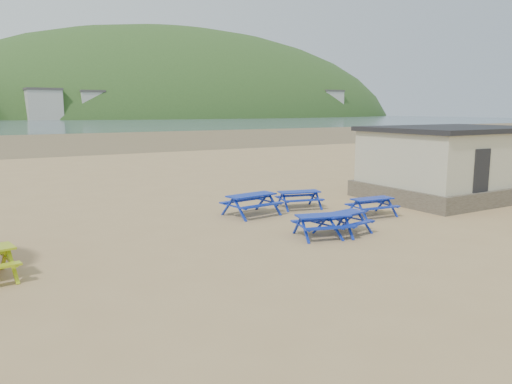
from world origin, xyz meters
TOP-DOWN VIEW (x-y plane):
  - ground at (0.00, 0.00)m, footprint 400.00×400.00m
  - wet_sand at (0.00, 55.00)m, footprint 400.00×400.00m
  - picnic_table_blue_a at (0.81, 2.21)m, footprint 2.07×1.76m
  - picnic_table_blue_b at (3.13, 2.40)m, footprint 1.90×1.67m
  - picnic_table_blue_c at (7.82, 3.30)m, footprint 1.64×1.37m
  - picnic_table_blue_d at (1.91, -1.67)m, footprint 1.80×1.54m
  - picnic_table_blue_e at (1.11, -1.67)m, footprint 1.95×1.72m
  - picnic_table_blue_f at (4.61, -0.17)m, footprint 1.69×1.41m
  - amenity_block at (10.50, 1.00)m, footprint 7.40×5.40m
  - headland_town at (90.00, 229.68)m, footprint 264.00×144.00m

SIDE VIEW (x-z plane):
  - headland_town at x=90.00m, z-range -63.91..44.09m
  - ground at x=0.00m, z-range 0.00..0.00m
  - wet_sand at x=0.00m, z-range 0.00..0.00m
  - picnic_table_blue_c at x=7.82m, z-range 0.00..0.65m
  - picnic_table_blue_f at x=4.61m, z-range 0.00..0.66m
  - picnic_table_blue_d at x=1.91m, z-range 0.00..0.68m
  - picnic_table_blue_b at x=3.13m, z-range 0.00..0.69m
  - picnic_table_blue_e at x=1.11m, z-range 0.00..0.70m
  - picnic_table_blue_a at x=0.81m, z-range 0.00..0.79m
  - amenity_block at x=10.50m, z-range -0.01..3.14m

